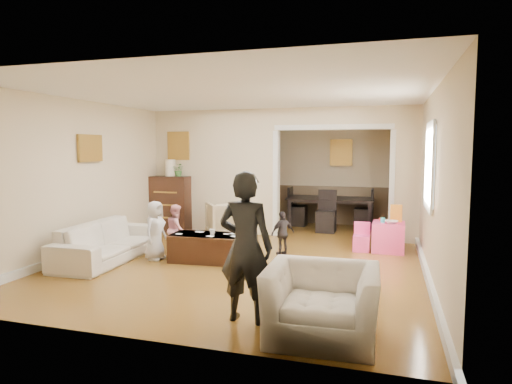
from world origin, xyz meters
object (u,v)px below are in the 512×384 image
(sofa, at_px, (109,241))
(dining_table, at_px, (330,212))
(table_lamp, at_px, (170,168))
(coffee_table, at_px, (208,248))
(play_table, at_px, (388,237))
(child_kneel_b, at_px, (177,229))
(armchair_back, at_px, (227,219))
(dresser, at_px, (171,204))
(coffee_cup, at_px, (212,232))
(child_kneel_a, at_px, (155,230))
(cyan_cup, at_px, (383,220))
(child_toddler, at_px, (283,233))
(armchair_front, at_px, (322,302))
(adult_person, at_px, (246,247))

(sofa, distance_m, dining_table, 5.06)
(table_lamp, distance_m, coffee_table, 3.06)
(play_table, height_order, child_kneel_b, child_kneel_b)
(armchair_back, bearing_deg, dresser, -44.55)
(coffee_cup, height_order, child_kneel_a, child_kneel_a)
(cyan_cup, xyz_separation_m, child_kneel_b, (-3.36, -1.17, -0.13))
(coffee_cup, bearing_deg, child_toddler, 40.10)
(armchair_front, height_order, cyan_cup, armchair_front)
(coffee_table, bearing_deg, child_kneel_b, 156.80)
(cyan_cup, height_order, child_kneel_a, child_kneel_a)
(coffee_cup, xyz_separation_m, child_kneel_b, (-0.80, 0.35, -0.06))
(armchair_back, relative_size, dining_table, 0.41)
(dresser, relative_size, dining_table, 0.62)
(dresser, distance_m, play_table, 4.61)
(armchair_back, distance_m, play_table, 3.18)
(armchair_back, bearing_deg, adult_person, 78.75)
(armchair_front, bearing_deg, armchair_back, 118.71)
(adult_person, bearing_deg, cyan_cup, -107.24)
(sofa, relative_size, play_table, 3.90)
(child_toddler, bearing_deg, adult_person, 50.96)
(table_lamp, xyz_separation_m, child_kneel_a, (0.94, -2.35, -0.90))
(armchair_back, relative_size, coffee_table, 0.68)
(sofa, bearing_deg, adult_person, -123.71)
(table_lamp, bearing_deg, cyan_cup, -9.31)
(dresser, height_order, coffee_table, dresser)
(child_kneel_b, bearing_deg, adult_person, -165.22)
(child_kneel_b, bearing_deg, child_kneel_a, 136.78)
(child_kneel_a, bearing_deg, armchair_front, -120.89)
(table_lamp, bearing_deg, armchair_front, -48.99)
(play_table, bearing_deg, child_kneel_a, -155.22)
(armchair_back, relative_size, cyan_cup, 9.91)
(coffee_table, relative_size, adult_person, 0.74)
(armchair_back, xyz_separation_m, child_toddler, (1.44, -1.19, 0.01))
(dining_table, xyz_separation_m, child_toddler, (-0.42, -2.90, 0.03))
(dining_table, distance_m, child_toddler, 2.93)
(dining_table, xyz_separation_m, child_kneel_a, (-2.32, -3.80, 0.14))
(adult_person, bearing_deg, table_lamp, -51.72)
(sofa, distance_m, table_lamp, 2.81)
(table_lamp, bearing_deg, dining_table, 24.07)
(coffee_cup, relative_size, child_toddler, 0.14)
(table_lamp, xyz_separation_m, child_kneel_b, (1.09, -1.90, -0.95))
(sofa, height_order, child_kneel_a, child_kneel_a)
(dining_table, relative_size, child_toddler, 2.60)
(adult_person, bearing_deg, dresser, -51.72)
(child_kneel_a, xyz_separation_m, child_kneel_b, (0.15, 0.45, -0.05))
(dining_table, bearing_deg, child_toddler, -101.65)
(sofa, height_order, armchair_front, armchair_front)
(armchair_back, height_order, play_table, armchair_back)
(dresser, relative_size, adult_person, 0.76)
(armchair_front, distance_m, cyan_cup, 3.85)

